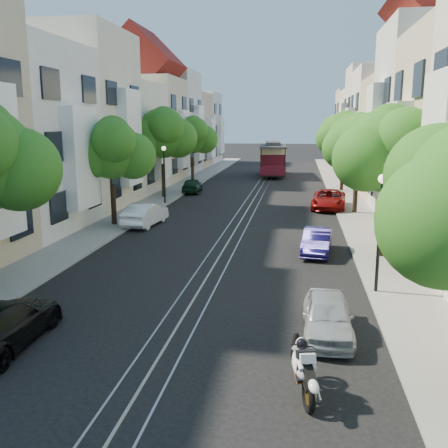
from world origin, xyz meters
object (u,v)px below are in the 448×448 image
at_px(tree_w_b, 112,151).
at_px(sportbike_rider, 303,366).
at_px(parked_car_w_far, 192,185).
at_px(parked_car_w_mid, 145,214).
at_px(tree_e_d, 345,135).
at_px(tree_w_c, 163,134).
at_px(parked_car_e_near, 327,316).
at_px(tree_e_c, 359,144).
at_px(lamp_east, 380,216).
at_px(tree_w_d, 193,136).
at_px(lamp_west, 164,166).
at_px(cable_car, 273,157).
at_px(parked_car_w_near, 0,324).
at_px(parked_car_e_far, 329,199).
at_px(tree_e_b, 388,152).
at_px(parked_car_e_mid, 317,241).

height_order(tree_w_b, sportbike_rider, tree_w_b).
bearing_deg(parked_car_w_far, parked_car_w_mid, 86.33).
relative_size(tree_e_d, tree_w_c, 0.97).
bearing_deg(parked_car_e_near, tree_e_c, 81.98).
bearing_deg(lamp_east, tree_w_d, 112.80).
bearing_deg(lamp_west, cable_car, 72.20).
bearing_deg(tree_w_c, parked_car_w_near, -84.18).
distance_m(tree_w_c, parked_car_e_far, 13.84).
relative_size(tree_e_c, lamp_east, 1.57).
bearing_deg(tree_e_b, parked_car_e_near, -108.02).
bearing_deg(tree_e_b, tree_e_d, 90.00).
relative_size(cable_car, parked_car_w_far, 2.50).
xyz_separation_m(lamp_east, parked_car_w_far, (-11.90, 24.37, -2.22)).
bearing_deg(parked_car_e_far, tree_e_b, -77.20).
height_order(lamp_west, parked_car_w_mid, lamp_west).
bearing_deg(parked_car_w_mid, parked_car_e_mid, 158.46).
distance_m(lamp_east, parked_car_w_far, 27.21).
distance_m(tree_e_c, lamp_west, 13.82).
bearing_deg(lamp_west, parked_car_w_mid, -83.44).
distance_m(tree_w_b, parked_car_e_mid, 13.00).
bearing_deg(tree_w_c, tree_e_b, -48.01).
xyz_separation_m(tree_e_c, lamp_west, (-13.56, 2.02, -1.75)).
bearing_deg(tree_e_c, tree_w_d, 131.99).
bearing_deg(parked_car_e_mid, tree_w_d, 119.12).
bearing_deg(tree_e_b, parked_car_e_mid, 172.42).
height_order(tree_e_c, parked_car_e_mid, tree_e_c).
height_order(tree_e_d, sportbike_rider, tree_e_d).
distance_m(tree_e_d, lamp_east, 27.07).
height_order(lamp_west, parked_car_e_far, lamp_west).
bearing_deg(parked_car_e_mid, tree_e_c, 80.61).
xyz_separation_m(tree_e_b, tree_w_b, (-14.40, 5.00, -0.34)).
bearing_deg(parked_car_e_far, parked_car_w_near, -107.45).
height_order(lamp_east, parked_car_e_near, lamp_east).
bearing_deg(lamp_west, parked_car_w_far, 83.73).
distance_m(tree_w_d, sportbike_rider, 40.81).
relative_size(tree_w_b, sportbike_rider, 3.15).
xyz_separation_m(tree_w_d, lamp_east, (13.44, -31.98, -1.75)).
distance_m(cable_car, parked_car_w_mid, 29.42).
bearing_deg(tree_w_d, parked_car_w_near, -85.86).
distance_m(tree_w_c, cable_car, 19.97).
relative_size(parked_car_w_near, parked_car_w_mid, 1.11).
xyz_separation_m(tree_w_d, parked_car_w_mid, (1.71, -21.58, -3.92)).
bearing_deg(lamp_east, parked_car_e_mid, 109.53).
relative_size(parked_car_e_mid, parked_car_w_far, 0.96).
relative_size(tree_e_c, tree_w_c, 0.92).
height_order(tree_e_b, tree_e_c, tree_e_b).
height_order(tree_w_d, parked_car_w_mid, tree_w_d).
bearing_deg(parked_car_w_far, tree_e_c, 142.47).
distance_m(tree_e_b, sportbike_rider, 13.29).
relative_size(tree_e_b, parked_car_e_far, 1.37).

